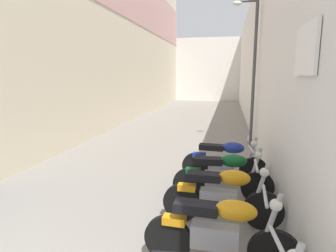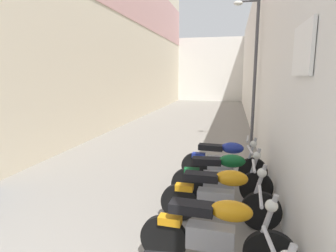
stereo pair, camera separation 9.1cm
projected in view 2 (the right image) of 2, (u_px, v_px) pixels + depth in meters
The scene contains 9 objects.
ground_plane at pixel (180, 131), 11.82m from camera, with size 41.52×41.52×0.00m, color gray.
building_left at pixel (125, 29), 13.59m from camera, with size 0.45×25.52×8.89m.
building_right at pixel (257, 59), 12.53m from camera, with size 0.45×25.52×6.01m.
building_far_end at pixel (211, 70), 26.45m from camera, with size 8.78×2.00×5.64m, color silver.
motorcycle_second at pixel (216, 231), 3.32m from camera, with size 1.85×0.58×1.04m.
motorcycle_third at pixel (220, 194), 4.34m from camera, with size 1.85×0.58×1.04m.
motorcycle_fourth at pixel (222, 175), 5.17m from camera, with size 1.85×0.58×1.04m.
motorcycle_fifth at pixel (224, 160), 6.11m from camera, with size 1.85×0.58×1.04m.
street_lamp at pixel (252, 63), 8.84m from camera, with size 0.79×0.18×4.58m.
Camera 2 is at (2.08, -0.66, 2.30)m, focal length 30.24 mm.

